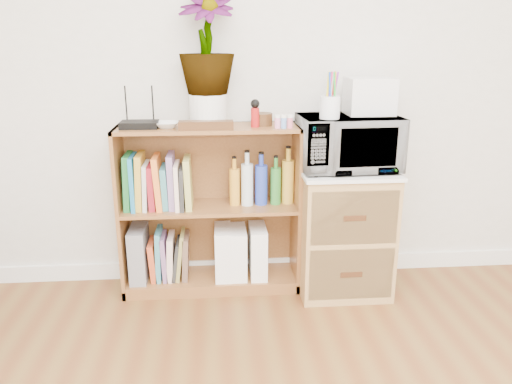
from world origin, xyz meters
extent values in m
cube|color=white|center=(0.00, 2.24, 0.05)|extent=(4.00, 0.02, 0.10)
cube|color=brown|center=(-0.35, 2.10, 0.47)|extent=(1.00, 0.30, 0.95)
cube|color=#9E7542|center=(0.40, 2.02, 0.35)|extent=(0.50, 0.45, 0.70)
imported|color=white|center=(0.40, 2.02, 0.86)|extent=(0.54, 0.38, 0.29)
cylinder|color=white|center=(0.27, 1.94, 1.07)|extent=(0.10, 0.10, 0.11)
cube|color=silver|center=(0.52, 2.07, 1.11)|extent=(0.24, 0.20, 0.19)
cube|color=black|center=(-0.71, 2.08, 0.97)|extent=(0.20, 0.13, 0.04)
imported|color=silver|center=(-0.56, 2.07, 0.97)|extent=(0.13, 0.13, 0.03)
cylinder|color=white|center=(-0.35, 2.12, 1.03)|extent=(0.20, 0.20, 0.17)
imported|color=#317A34|center=(-0.35, 2.12, 1.38)|extent=(0.29, 0.29, 0.52)
cube|color=#3B2410|center=(-0.36, 2.00, 0.97)|extent=(0.28, 0.07, 0.05)
cylinder|color=#A51414|center=(-0.10, 2.06, 1.00)|extent=(0.04, 0.04, 0.10)
cylinder|color=#3A2310|center=(-0.06, 2.11, 0.98)|extent=(0.11, 0.11, 0.07)
cube|color=#CA708F|center=(0.05, 2.01, 0.98)|extent=(0.11, 0.04, 0.06)
cube|color=gray|center=(-0.76, 2.10, 0.22)|extent=(0.09, 0.25, 0.31)
cube|color=white|center=(-0.28, 2.09, 0.22)|extent=(0.09, 0.24, 0.30)
cube|color=white|center=(-0.19, 2.09, 0.21)|extent=(0.09, 0.23, 0.29)
cube|color=white|center=(-0.08, 2.09, 0.22)|extent=(0.09, 0.24, 0.30)
cube|color=#1F7534|center=(-0.79, 2.10, 0.65)|extent=(0.04, 0.20, 0.30)
cube|color=#1C74AB|center=(-0.76, 2.10, 0.65)|extent=(0.02, 0.20, 0.30)
cube|color=gold|center=(-0.73, 2.10, 0.65)|extent=(0.05, 0.20, 0.31)
cube|color=beige|center=(-0.70, 2.10, 0.63)|extent=(0.03, 0.20, 0.25)
cube|color=maroon|center=(-0.67, 2.10, 0.62)|extent=(0.04, 0.20, 0.24)
cube|color=orange|center=(-0.63, 2.10, 0.65)|extent=(0.05, 0.20, 0.30)
cube|color=teal|center=(-0.59, 2.10, 0.62)|extent=(0.04, 0.20, 0.23)
cube|color=#86679B|center=(-0.56, 2.10, 0.65)|extent=(0.04, 0.20, 0.30)
cube|color=#FBDDC3|center=(-0.53, 2.10, 0.63)|extent=(0.02, 0.20, 0.25)
cube|color=#282828|center=(-0.50, 2.10, 0.62)|extent=(0.03, 0.20, 0.23)
cube|color=#B9B855|center=(-0.47, 2.10, 0.64)|extent=(0.04, 0.20, 0.28)
cylinder|color=gold|center=(-0.21, 2.10, 0.63)|extent=(0.06, 0.06, 0.27)
cylinder|color=silver|center=(-0.14, 2.10, 0.65)|extent=(0.07, 0.07, 0.30)
cylinder|color=#263EB4|center=(-0.06, 2.10, 0.65)|extent=(0.07, 0.07, 0.29)
cylinder|color=#308430|center=(0.02, 2.10, 0.63)|extent=(0.06, 0.06, 0.27)
cylinder|color=gold|center=(0.09, 2.10, 0.66)|extent=(0.07, 0.07, 0.32)
cube|color=#CA4A23|center=(-0.68, 2.10, 0.18)|extent=(0.05, 0.19, 0.23)
cube|color=teal|center=(-0.65, 2.10, 0.22)|extent=(0.04, 0.19, 0.29)
cube|color=slate|center=(-0.62, 2.10, 0.20)|extent=(0.04, 0.19, 0.26)
cube|color=beige|center=(-0.58, 2.10, 0.20)|extent=(0.05, 0.19, 0.26)
cube|color=#292929|center=(-0.55, 2.10, 0.18)|extent=(0.05, 0.19, 0.22)
cube|color=olive|center=(-0.53, 2.10, 0.21)|extent=(0.06, 0.19, 0.28)
cube|color=brown|center=(-0.50, 2.10, 0.20)|extent=(0.04, 0.19, 0.26)
camera|label=1|loc=(-0.31, -0.58, 1.40)|focal=35.00mm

